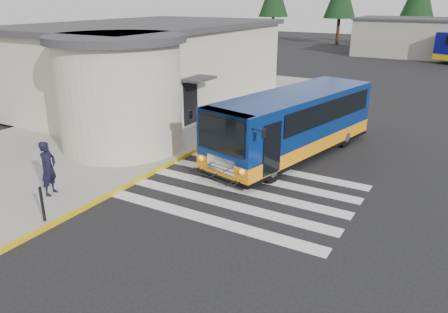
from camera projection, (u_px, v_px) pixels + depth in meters
The scene contains 9 objects.
ground at pixel (262, 185), 15.80m from camera, with size 140.00×140.00×0.00m, color black.
sidewalk at pixel (141, 123), 23.26m from camera, with size 10.00×34.00×0.15m, color gray.
curb_strip at pixel (221, 137), 20.93m from camera, with size 0.12×34.00×0.16m, color gold.
station_building at pixel (147, 66), 25.63m from camera, with size 12.70×18.70×4.80m.
crosswalk at pixel (239, 190), 15.38m from camera, with size 8.00×5.35×0.01m.
transit_bus at pixel (293, 126), 18.27m from camera, with size 4.82×9.86×2.70m.
pedestrian_a at pixel (48, 168), 14.40m from camera, with size 0.67×0.44×1.85m, color black.
pedestrian_b at pixel (77, 140), 17.69m from camera, with size 0.76×0.59×1.56m, color black.
bollard at pixel (42, 204), 12.75m from camera, with size 0.09×0.09×1.10m, color black.
Camera 1 is at (6.08, -13.22, 6.40)m, focal length 35.00 mm.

